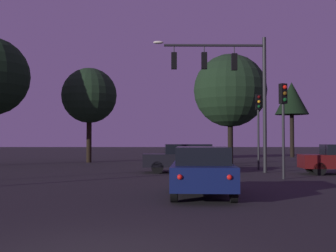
% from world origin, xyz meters
% --- Properties ---
extents(ground_plane, '(168.00, 168.00, 0.00)m').
position_xyz_m(ground_plane, '(0.00, 24.50, 0.00)').
color(ground_plane, black).
rests_on(ground_plane, ground).
extents(traffic_signal_mast_arm, '(6.09, 0.43, 7.28)m').
position_xyz_m(traffic_signal_mast_arm, '(4.39, 16.76, 5.14)').
color(traffic_signal_mast_arm, '#232326').
rests_on(traffic_signal_mast_arm, ground).
extents(traffic_light_corner_left, '(0.37, 0.39, 4.26)m').
position_xyz_m(traffic_light_corner_left, '(6.19, 12.87, 3.02)').
color(traffic_light_corner_left, '#232326').
rests_on(traffic_light_corner_left, ground).
extents(traffic_light_corner_right, '(0.33, 0.37, 4.45)m').
position_xyz_m(traffic_light_corner_right, '(6.38, 19.10, 3.15)').
color(traffic_light_corner_right, '#232326').
rests_on(traffic_light_corner_right, ground).
extents(car_nearside_lane, '(2.07, 4.39, 1.52)m').
position_xyz_m(car_nearside_lane, '(2.11, 7.03, 0.80)').
color(car_nearside_lane, '#0F1947').
rests_on(car_nearside_lane, ground).
extents(car_crossing_right, '(4.67, 2.03, 1.52)m').
position_xyz_m(car_crossing_right, '(2.00, 16.94, 0.80)').
color(car_crossing_right, black).
rests_on(car_crossing_right, ground).
extents(tree_behind_sign, '(3.43, 3.43, 7.74)m').
position_xyz_m(tree_behind_sign, '(13.82, 38.11, 6.00)').
color(tree_behind_sign, black).
rests_on(tree_behind_sign, ground).
extents(tree_left_far, '(5.37, 5.37, 8.10)m').
position_xyz_m(tree_left_far, '(5.63, 25.42, 5.40)').
color(tree_left_far, black).
rests_on(tree_left_far, ground).
extents(tree_right_cluster, '(4.33, 4.33, 7.43)m').
position_xyz_m(tree_right_cluster, '(-5.16, 27.58, 5.24)').
color(tree_right_cluster, black).
rests_on(tree_right_cluster, ground).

